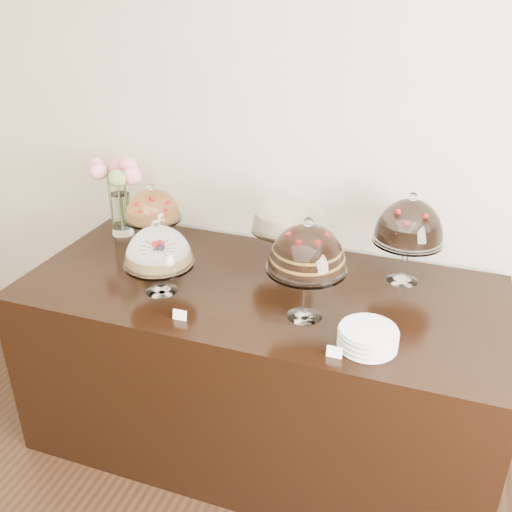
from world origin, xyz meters
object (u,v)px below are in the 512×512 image
(cake_stand_cheesecake, at_px, (285,217))
(flower_vase, at_px, (118,186))
(cake_stand_dark_choco, at_px, (409,225))
(cake_stand_fruit_tart, at_px, (153,207))
(cake_stand_choco_layer, at_px, (307,251))
(cake_stand_sugar_sponge, at_px, (158,250))
(display_counter, at_px, (259,365))
(plate_stack, at_px, (368,338))

(cake_stand_cheesecake, xyz_separation_m, flower_vase, (-0.95, 0.06, 0.02))
(cake_stand_dark_choco, distance_m, cake_stand_fruit_tart, 1.29)
(flower_vase, bearing_deg, cake_stand_fruit_tart, -17.36)
(cake_stand_cheesecake, xyz_separation_m, cake_stand_dark_choco, (0.58, 0.03, 0.03))
(cake_stand_dark_choco, bearing_deg, cake_stand_choco_layer, -127.62)
(flower_vase, bearing_deg, cake_stand_sugar_sponge, -44.68)
(cake_stand_sugar_sponge, relative_size, flower_vase, 0.82)
(cake_stand_dark_choco, relative_size, flower_vase, 1.04)
(cake_stand_sugar_sponge, distance_m, cake_stand_fruit_tart, 0.50)
(display_counter, xyz_separation_m, cake_stand_choco_layer, (0.26, -0.18, 0.75))
(display_counter, relative_size, flower_vase, 5.22)
(cake_stand_fruit_tart, bearing_deg, cake_stand_cheesecake, 1.26)
(cake_stand_fruit_tart, xyz_separation_m, plate_stack, (1.22, -0.55, -0.17))
(cake_stand_dark_choco, xyz_separation_m, plate_stack, (-0.06, -0.59, -0.24))
(flower_vase, bearing_deg, cake_stand_cheesecake, -3.66)
(cake_stand_cheesecake, relative_size, cake_stand_fruit_tart, 1.11)
(flower_vase, bearing_deg, cake_stand_choco_layer, -22.70)
(cake_stand_choco_layer, bearing_deg, cake_stand_sugar_sponge, -179.19)
(cake_stand_sugar_sponge, bearing_deg, flower_vase, 135.32)
(display_counter, relative_size, plate_stack, 9.78)
(plate_stack, bearing_deg, cake_stand_cheesecake, 132.17)
(cake_stand_sugar_sponge, bearing_deg, display_counter, 24.37)
(display_counter, relative_size, cake_stand_fruit_tart, 6.39)
(display_counter, distance_m, flower_vase, 1.21)
(display_counter, xyz_separation_m, flower_vase, (-0.92, 0.32, 0.72))
(display_counter, xyz_separation_m, cake_stand_dark_choco, (0.61, 0.28, 0.73))
(plate_stack, bearing_deg, cake_stand_dark_choco, 83.72)
(cake_stand_cheesecake, height_order, plate_stack, cake_stand_cheesecake)
(cake_stand_dark_choco, xyz_separation_m, cake_stand_fruit_tart, (-1.28, -0.04, -0.07))
(cake_stand_cheesecake, bearing_deg, display_counter, -98.23)
(flower_vase, height_order, plate_stack, flower_vase)
(cake_stand_sugar_sponge, height_order, cake_stand_fruit_tart, cake_stand_sugar_sponge)
(display_counter, bearing_deg, cake_stand_fruit_tart, 160.31)
(cake_stand_choco_layer, height_order, cake_stand_cheesecake, cake_stand_choco_layer)
(cake_stand_choco_layer, xyz_separation_m, cake_stand_dark_choco, (0.35, 0.46, -0.02))
(cake_stand_choco_layer, bearing_deg, cake_stand_cheesecake, 117.44)
(cake_stand_sugar_sponge, bearing_deg, cake_stand_dark_choco, 24.54)
(cake_stand_choco_layer, xyz_separation_m, plate_stack, (0.29, -0.13, -0.26))
(cake_stand_sugar_sponge, xyz_separation_m, cake_stand_choco_layer, (0.67, 0.01, 0.10))
(display_counter, distance_m, cake_stand_sugar_sponge, 0.80)
(cake_stand_dark_choco, height_order, cake_stand_fruit_tart, cake_stand_dark_choco)
(cake_stand_choco_layer, xyz_separation_m, flower_vase, (-1.18, 0.49, -0.03))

